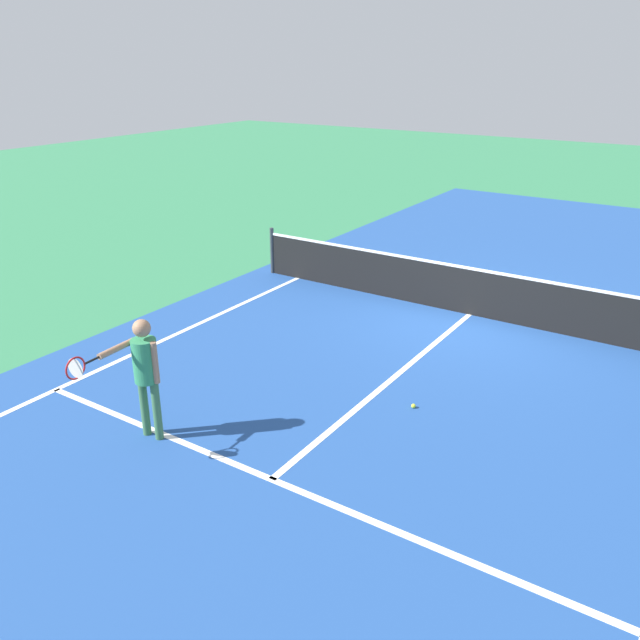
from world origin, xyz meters
name	(u,v)px	position (x,y,z in m)	size (l,w,h in m)	color
ground_plane	(469,315)	(0.00, 0.00, 0.00)	(60.00, 60.00, 0.00)	#337F51
court_surface_inbounds	(469,315)	(0.00, 0.00, 0.00)	(10.62, 24.40, 0.00)	#234C93
line_sideline_left	(81,378)	(-4.11, -5.95, 0.00)	(0.10, 11.89, 0.01)	white
line_service_near	(272,479)	(0.00, -6.40, 0.00)	(8.22, 0.10, 0.01)	white
line_center_service	(395,377)	(0.00, -3.20, 0.00)	(0.10, 6.40, 0.01)	white
net	(472,291)	(0.00, 0.00, 0.49)	(9.76, 0.09, 1.07)	#33383D
player_near	(144,366)	(-1.90, -6.53, 1.04)	(0.45, 1.22, 1.68)	#3F7247
tennis_ball_mid_court	(413,406)	(0.67, -3.92, 0.03)	(0.07, 0.07, 0.07)	#CCE033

